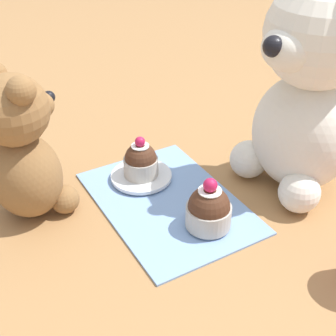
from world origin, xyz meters
TOP-DOWN VIEW (x-y plane):
  - ground_plane at (0.00, 0.00)m, footprint 4.00×4.00m
  - knitted_placemat at (0.00, 0.00)m, footprint 0.24×0.17m
  - teddy_bear_cream at (0.05, 0.17)m, footprint 0.15×0.15m
  - teddy_bear_tan at (-0.08, -0.16)m, footprint 0.12×0.11m
  - cupcake_near_cream_bear at (0.07, 0.02)m, footprint 0.06×0.06m
  - saucer_plate at (-0.06, -0.01)m, footprint 0.09×0.09m
  - cupcake_near_tan_bear at (-0.06, -0.01)m, footprint 0.05×0.05m

SIDE VIEW (x-z plane):
  - ground_plane at x=0.00m, z-range 0.00..0.00m
  - knitted_placemat at x=0.00m, z-range 0.00..0.01m
  - saucer_plate at x=-0.06m, z-range 0.01..0.01m
  - cupcake_near_cream_bear at x=0.07m, z-range 0.00..0.06m
  - cupcake_near_tan_bear at x=-0.06m, z-range 0.00..0.06m
  - teddy_bear_tan at x=-0.08m, z-range -0.01..0.19m
  - teddy_bear_cream at x=0.05m, z-range 0.00..0.29m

